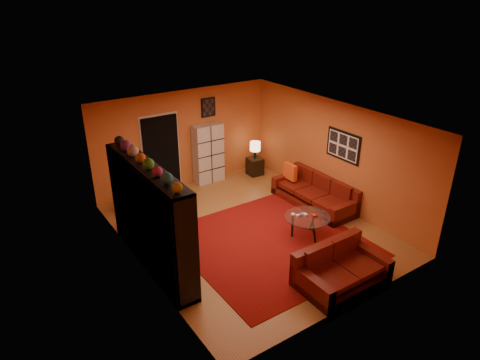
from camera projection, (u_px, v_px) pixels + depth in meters
floor at (249, 230)px, 9.62m from camera, size 6.00×6.00×0.00m
ceiling at (250, 118)px, 8.54m from camera, size 6.00×6.00×0.00m
wall_back at (184, 139)px, 11.34m from camera, size 6.00×0.00×6.00m
wall_front at (357, 241)px, 6.82m from camera, size 6.00×0.00×6.00m
wall_left at (137, 209)px, 7.81m from camera, size 0.00×6.00×6.00m
wall_right at (333, 154)px, 10.35m from camera, size 0.00×6.00×6.00m
rug at (271, 242)px, 9.14m from camera, size 3.60×3.60×0.01m
doorway at (161, 154)px, 11.08m from camera, size 0.95×0.10×2.04m
wall_art_right at (343, 146)px, 9.99m from camera, size 0.03×1.00×0.70m
wall_art_back at (208, 107)px, 11.40m from camera, size 0.42×0.03×0.52m
entertainment_unit at (150, 217)px, 8.03m from camera, size 0.45×3.00×2.10m
tv at (152, 218)px, 8.09m from camera, size 0.97×0.13×0.56m
sofa at (317, 193)px, 10.66m from camera, size 0.95×2.26×0.85m
loveseat at (338, 268)px, 7.86m from camera, size 1.66×1.00×0.85m
throw_pillow at (290, 172)px, 11.04m from camera, size 0.12×0.42×0.42m
coffee_table at (307, 219)px, 9.18m from camera, size 0.99×0.99×0.49m
storage_cabinet at (208, 153)px, 11.70m from camera, size 0.82×0.38×1.64m
bowl_chair at (135, 201)px, 10.30m from camera, size 0.66×0.66×0.54m
side_table at (255, 166)px, 12.34m from camera, size 0.42×0.42×0.50m
table_lamp at (255, 147)px, 12.09m from camera, size 0.30×0.30×0.49m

